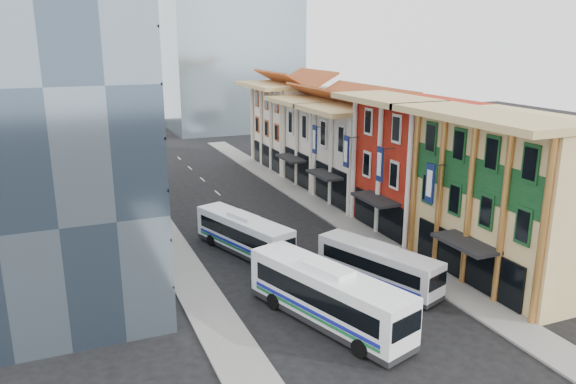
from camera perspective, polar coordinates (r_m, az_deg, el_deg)
name	(u,v)px	position (r m, az deg, el deg)	size (l,w,h in m)	color
ground	(384,343)	(34.73, 9.75, -14.93)	(200.00, 200.00, 0.00)	black
sidewalk_right	(339,218)	(56.07, 5.17, -2.66)	(3.00, 90.00, 0.15)	slate
sidewalk_left	(168,241)	(50.78, -12.14, -4.91)	(3.00, 90.00, 0.15)	slate
shophouse_tan	(515,199)	(44.38, 22.07, -0.65)	(8.00, 14.00, 12.00)	#DBBE7E
shophouse_red	(418,166)	(53.24, 13.09, 2.63)	(8.00, 10.00, 12.00)	#B02413
shophouse_cream_near	(366,157)	(61.21, 7.89, 3.57)	(8.00, 9.00, 10.00)	white
shophouse_cream_mid	(328,143)	(68.96, 4.11, 5.01)	(8.00, 9.00, 10.00)	white
shophouse_cream_far	(294,127)	(78.26, 0.64, 6.67)	(8.00, 12.00, 11.00)	white
office_tower	(43,73)	(44.10, -23.60, 11.03)	(12.00, 26.00, 30.00)	#3A4A5C
office_block_far	(62,134)	(67.84, -21.97, 5.47)	(10.00, 18.00, 14.00)	gray
bus_left_near	(328,295)	(35.60, 4.06, -10.35)	(2.87, 12.26, 3.93)	white
bus_left_far	(244,233)	(46.94, -4.52, -4.19)	(2.48, 10.60, 3.40)	white
bus_right	(378,264)	(41.39, 9.13, -7.28)	(2.32, 9.90, 3.17)	silver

